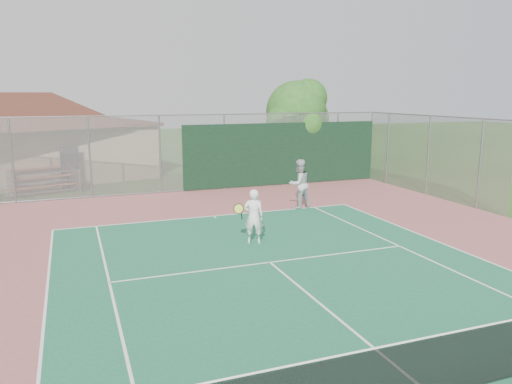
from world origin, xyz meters
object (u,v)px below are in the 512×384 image
at_px(player_white_front, 253,217).
at_px(player_grey_back, 299,184).
at_px(tree, 298,113).
at_px(clubhouse, 29,127).
at_px(bleachers, 42,180).

relative_size(player_white_front, player_grey_back, 0.86).
bearing_deg(player_white_front, tree, -99.91).
bearing_deg(clubhouse, bleachers, -94.99).
distance_m(bleachers, player_white_front, 12.58).
distance_m(tree, player_white_front, 12.41).
relative_size(bleachers, player_grey_back, 1.73).
height_order(tree, player_grey_back, tree).
bearing_deg(player_grey_back, player_white_front, 35.83).
height_order(bleachers, player_white_front, player_white_front).
relative_size(tree, player_white_front, 3.16).
distance_m(bleachers, tree, 12.89).
distance_m(bleachers, player_grey_back, 11.92).
distance_m(clubhouse, player_white_front, 16.92).
xyz_separation_m(clubhouse, player_white_front, (6.89, -15.34, -1.88)).
bearing_deg(player_white_front, clubhouse, -44.46).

